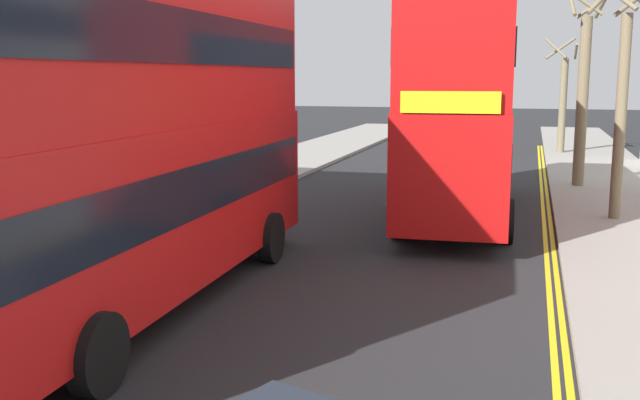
{
  "coord_description": "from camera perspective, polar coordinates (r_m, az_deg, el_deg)",
  "views": [
    {
      "loc": [
        3.78,
        -0.58,
        3.82
      ],
      "look_at": [
        0.5,
        11.0,
        1.8
      ],
      "focal_mm": 41.64,
      "sensor_mm": 36.0,
      "label": 1
    }
  ],
  "objects": [
    {
      "name": "street_tree_far",
      "position": [
        37.83,
        18.15,
        7.32
      ],
      "size": [
        1.54,
        1.95,
        5.52
      ],
      "color": "#6B6047",
      "rests_on": "sidewalk_right"
    },
    {
      "name": "double_decker_bus_oncoming",
      "position": [
        20.64,
        10.82,
        7.17
      ],
      "size": [
        3.16,
        10.91,
        5.64
      ],
      "color": "#B20F0F",
      "rests_on": "ground"
    },
    {
      "name": "kerb_line_inner",
      "position": [
        15.07,
        17.12,
        -5.56
      ],
      "size": [
        0.1,
        56.0,
        0.01
      ],
      "primitive_type": "cube",
      "color": "yellow",
      "rests_on": "ground"
    },
    {
      "name": "street_tree_mid",
      "position": [
        26.44,
        19.53,
        7.6
      ],
      "size": [
        1.24,
        1.27,
        6.37
      ],
      "color": "#6B6047",
      "rests_on": "sidewalk_right"
    },
    {
      "name": "kerb_line_outer",
      "position": [
        15.08,
        17.73,
        -5.59
      ],
      "size": [
        0.1,
        56.0,
        0.01
      ],
      "primitive_type": "cube",
      "color": "yellow",
      "rests_on": "ground"
    },
    {
      "name": "street_tree_distant",
      "position": [
        20.57,
        22.23,
        7.59
      ],
      "size": [
        1.94,
        2.0,
        6.29
      ],
      "color": "#6B6047",
      "rests_on": "sidewalk_right"
    },
    {
      "name": "double_decker_bus_away",
      "position": [
        12.42,
        -14.3,
        5.59
      ],
      "size": [
        3.01,
        10.87,
        5.64
      ],
      "color": "red",
      "rests_on": "ground"
    },
    {
      "name": "sidewalk_left",
      "position": [
        19.86,
        -15.69,
        -1.71
      ],
      "size": [
        4.0,
        80.0,
        0.14
      ],
      "primitive_type": "cube",
      "color": "gray",
      "rests_on": "ground"
    }
  ]
}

